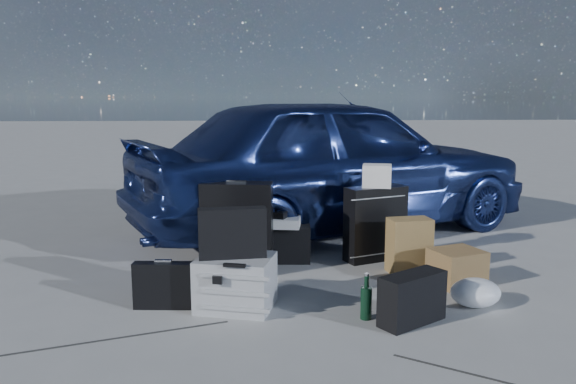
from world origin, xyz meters
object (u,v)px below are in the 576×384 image
object	(u,v)px
pelican_case	(236,282)
green_bottle	(366,297)
car	(334,163)
suitcase_right	(375,224)
duffel_bag	(273,243)
cardboard_box	(457,267)
suitcase_left	(237,228)
briefcase	(164,285)

from	to	relation	value
pelican_case	green_bottle	world-z (taller)	pelican_case
car	suitcase_right	world-z (taller)	car
pelican_case	duffel_bag	xyz separation A→B (m)	(0.29, 1.06, -0.02)
green_bottle	cardboard_box	bearing A→B (deg)	37.38
duffel_bag	pelican_case	bearing A→B (deg)	-101.26
suitcase_right	green_bottle	distance (m)	1.33
suitcase_left	duffel_bag	distance (m)	0.47
pelican_case	green_bottle	size ratio (longest dim) A/B	1.69
suitcase_left	green_bottle	distance (m)	1.31
cardboard_box	green_bottle	world-z (taller)	green_bottle
car	cardboard_box	distance (m)	1.94
pelican_case	cardboard_box	bearing A→B (deg)	27.60
car	suitcase_right	size ratio (longest dim) A/B	6.61
briefcase	cardboard_box	distance (m)	2.10
pelican_case	cardboard_box	size ratio (longest dim) A/B	1.37
briefcase	green_bottle	size ratio (longest dim) A/B	1.41
suitcase_right	cardboard_box	distance (m)	0.83
car	pelican_case	xyz separation A→B (m)	(-0.94, -2.09, -0.53)
pelican_case	duffel_bag	bearing A→B (deg)	89.72
briefcase	cardboard_box	xyz separation A→B (m)	(2.07, 0.34, -0.02)
pelican_case	suitcase_left	distance (m)	0.78
suitcase_left	car	bearing A→B (deg)	60.89
suitcase_left	suitcase_right	distance (m)	1.18
cardboard_box	green_bottle	distance (m)	1.00
car	pelican_case	size ratio (longest dim) A/B	8.77
car	green_bottle	world-z (taller)	car
pelican_case	suitcase_left	size ratio (longest dim) A/B	0.66
car	green_bottle	bearing A→B (deg)	152.71
suitcase_left	duffel_bag	xyz separation A→B (m)	(0.29, 0.30, -0.20)
green_bottle	suitcase_right	bearing A→B (deg)	75.26
suitcase_right	duffel_bag	world-z (taller)	suitcase_right
pelican_case	briefcase	world-z (taller)	pelican_case
suitcase_left	cardboard_box	distance (m)	1.67
car	suitcase_left	xyz separation A→B (m)	(-0.95, -1.33, -0.35)
cardboard_box	suitcase_right	bearing A→B (deg)	124.80
car	briefcase	world-z (taller)	car
pelican_case	suitcase_right	distance (m)	1.54
suitcase_left	suitcase_right	world-z (taller)	suitcase_left
briefcase	suitcase_left	world-z (taller)	suitcase_left
pelican_case	duffel_bag	size ratio (longest dim) A/B	0.76
suitcase_right	duffel_bag	size ratio (longest dim) A/B	1.01
briefcase	suitcase_left	bearing A→B (deg)	62.73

